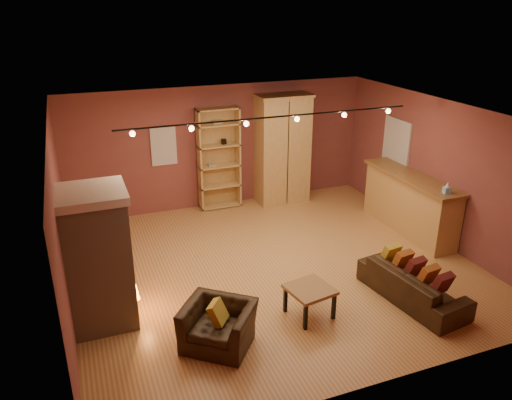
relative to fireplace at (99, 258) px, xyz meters
name	(u,v)px	position (x,y,z in m)	size (l,w,h in m)	color
floor	(275,266)	(3.04, 0.60, -1.06)	(7.00, 7.00, 0.00)	#A16B39
ceiling	(277,115)	(3.04, 0.60, 1.74)	(7.00, 7.00, 0.00)	brown
back_wall	(220,147)	(3.04, 3.85, 0.34)	(7.00, 0.02, 2.80)	brown
left_wall	(61,226)	(-0.46, 0.60, 0.34)	(0.02, 6.50, 2.80)	brown
right_wall	(440,172)	(6.54, 0.60, 0.34)	(0.02, 6.50, 2.80)	brown
fireplace	(99,258)	(0.00, 0.00, 0.00)	(1.01, 0.98, 2.12)	tan
back_window	(164,146)	(1.74, 3.83, 0.49)	(0.56, 0.04, 0.86)	beige
bookcase	(218,157)	(2.94, 3.73, 0.13)	(0.96, 0.37, 2.34)	tan
armoire	(282,149)	(4.46, 3.52, 0.22)	(1.26, 0.71, 2.56)	tan
bar_counter	(410,203)	(6.24, 1.00, -0.44)	(0.67, 2.56, 1.23)	tan
tissue_box	(447,189)	(6.19, -0.04, 0.25)	(0.13, 0.13, 0.21)	#85B2D6
right_window	(397,142)	(6.51, 2.00, 0.59)	(0.05, 0.90, 1.00)	beige
loveseat	(413,279)	(4.69, -1.21, -0.68)	(0.80, 1.94, 0.78)	black
armchair	(218,319)	(1.43, -1.16, -0.64)	(1.13, 1.08, 0.83)	black
coffee_table	(310,292)	(2.94, -0.99, -0.65)	(0.73, 0.73, 0.48)	olive
track_rail	(272,119)	(3.04, 0.80, 1.63)	(5.20, 0.09, 0.13)	black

